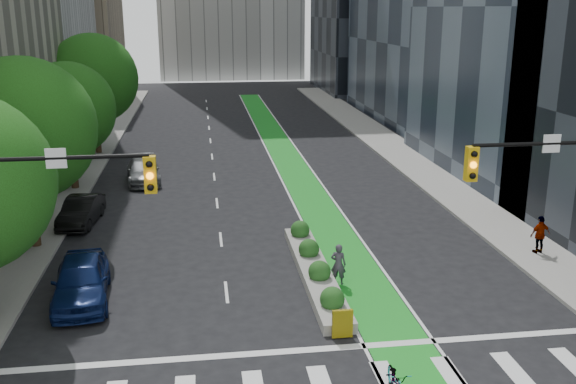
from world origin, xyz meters
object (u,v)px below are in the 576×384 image
object	(u,v)px
parked_car_left_mid	(81,211)
parked_car_left_far	(143,171)
parked_car_left_near	(81,280)
bicycle	(396,381)
pedestrian_far	(540,235)
cyclist	(338,264)
median_planter	(315,268)

from	to	relation	value
parked_car_left_mid	parked_car_left_far	bearing A→B (deg)	78.97
parked_car_left_mid	parked_car_left_near	bearing A→B (deg)	-74.29
parked_car_left_far	bicycle	bearing A→B (deg)	-77.14
pedestrian_far	parked_car_left_mid	bearing A→B (deg)	-30.13
bicycle	pedestrian_far	bearing A→B (deg)	48.90
cyclist	parked_car_left_far	xyz separation A→B (m)	(-9.00, 17.17, -0.14)
median_planter	cyclist	distance (m)	1.27
median_planter	parked_car_left_mid	bearing A→B (deg)	142.34
median_planter	parked_car_left_near	xyz separation A→B (m)	(-9.14, -1.06, 0.48)
median_planter	bicycle	size ratio (longest dim) A/B	5.77
bicycle	parked_car_left_near	size ratio (longest dim) A/B	0.36
cyclist	parked_car_left_mid	world-z (taller)	cyclist
median_planter	parked_car_left_far	size ratio (longest dim) A/B	2.09
bicycle	pedestrian_far	distance (m)	13.53
bicycle	parked_car_left_mid	bearing A→B (deg)	127.96
median_planter	cyclist	world-z (taller)	cyclist
cyclist	bicycle	bearing A→B (deg)	113.97
median_planter	cyclist	xyz separation A→B (m)	(0.80, -0.86, 0.48)
bicycle	pedestrian_far	size ratio (longest dim) A/B	1.03
parked_car_left_mid	pedestrian_far	distance (m)	22.30
parked_car_left_near	parked_car_left_mid	size ratio (longest dim) A/B	1.17
cyclist	parked_car_left_near	size ratio (longest dim) A/B	0.34
median_planter	pedestrian_far	bearing A→B (deg)	4.94
median_planter	pedestrian_far	xyz separation A→B (m)	(10.34, 0.89, 0.64)
median_planter	parked_car_left_far	distance (m)	18.26
parked_car_left_mid	pedestrian_far	bearing A→B (deg)	-13.06
pedestrian_far	parked_car_left_far	bearing A→B (deg)	-50.58
parked_car_left_near	median_planter	bearing A→B (deg)	1.06
parked_car_left_near	pedestrian_far	world-z (taller)	pedestrian_far
bicycle	parked_car_left_mid	xyz separation A→B (m)	(-11.50, 16.94, 0.24)
parked_car_left_mid	pedestrian_far	xyz separation A→B (m)	(21.04, -7.36, 0.31)
median_planter	bicycle	xyz separation A→B (m)	(0.80, -8.68, 0.09)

